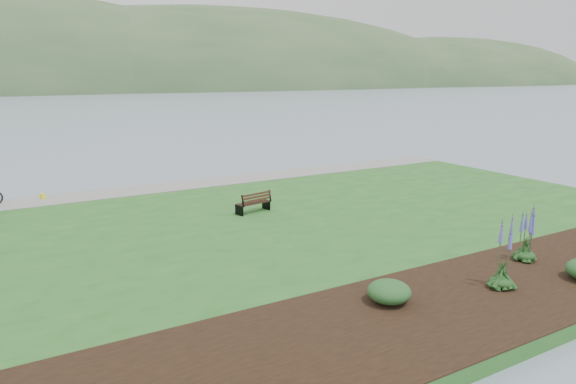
% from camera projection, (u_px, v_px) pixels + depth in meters
% --- Properties ---
extents(ground, '(600.00, 600.00, 0.00)m').
position_uv_depth(ground, '(240.00, 227.00, 20.54)').
color(ground, gray).
rests_on(ground, ground).
extents(lawn, '(34.00, 20.00, 0.40)m').
position_uv_depth(lawn, '(262.00, 236.00, 18.81)').
color(lawn, '#245E21').
rests_on(lawn, ground).
extents(shoreline_path, '(34.00, 2.20, 0.03)m').
position_uv_depth(shoreline_path, '(183.00, 185.00, 26.27)').
color(shoreline_path, gray).
rests_on(shoreline_path, lawn).
extents(garden_bed, '(24.00, 4.40, 0.04)m').
position_uv_depth(garden_bed, '(497.00, 289.00, 13.63)').
color(garden_bed, black).
rests_on(garden_bed, lawn).
extents(far_hillside, '(580.00, 80.00, 38.00)m').
position_uv_depth(far_hillside, '(84.00, 91.00, 173.78)').
color(far_hillside, '#395932').
rests_on(far_hillside, ground).
extents(park_bench, '(1.54, 0.87, 0.90)m').
position_uv_depth(park_bench, '(254.00, 202.00, 21.07)').
color(park_bench, black).
rests_on(park_bench, lawn).
extents(pannier, '(0.23, 0.29, 0.27)m').
position_uv_depth(pannier, '(43.00, 197.00, 23.33)').
color(pannier, '#EFF71D').
rests_on(pannier, lawn).
extents(echium_0, '(0.62, 0.62, 2.13)m').
position_uv_depth(echium_0, '(504.00, 257.00, 13.50)').
color(echium_0, '#163D16').
rests_on(echium_0, garden_bed).
extents(echium_1, '(0.62, 0.62, 1.79)m').
position_uv_depth(echium_1, '(527.00, 237.00, 15.51)').
color(echium_1, '#163D16').
rests_on(echium_1, garden_bed).
extents(shrub_0, '(1.10, 1.10, 0.55)m').
position_uv_depth(shrub_0, '(389.00, 292.00, 12.76)').
color(shrub_0, '#1E4C21').
rests_on(shrub_0, garden_bed).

